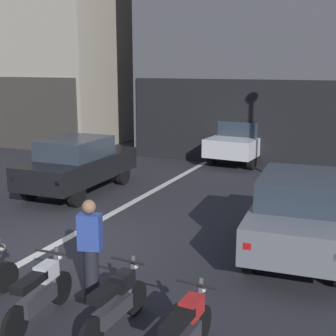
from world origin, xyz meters
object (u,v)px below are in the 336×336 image
at_px(motorcycle_white_row_centre, 40,292).
at_px(motorcycle_red_row_rightmost, 185,332).
at_px(car_white_down_street, 244,139).
at_px(motorcycle_black_row_right_mid, 116,303).
at_px(car_black_crossing_near, 78,163).
at_px(person_by_motorcycles, 90,249).
at_px(car_grey_parked_kerbside, 301,211).

bearing_deg(motorcycle_white_row_centre, motorcycle_red_row_rightmost, -2.00).
xyz_separation_m(car_white_down_street, motorcycle_black_row_right_mid, (1.58, -12.51, -0.43)).
xyz_separation_m(car_black_crossing_near, motorcycle_white_row_centre, (3.65, -6.18, -0.43)).
bearing_deg(car_white_down_street, motorcycle_black_row_right_mid, -82.80).
distance_m(motorcycle_white_row_centre, motorcycle_black_row_right_mid, 1.18).
relative_size(motorcycle_black_row_right_mid, person_by_motorcycles, 1.00).
bearing_deg(car_white_down_street, motorcycle_white_row_centre, -88.13).
relative_size(car_grey_parked_kerbside, motorcycle_black_row_right_mid, 2.53).
xyz_separation_m(car_grey_parked_kerbside, car_white_down_street, (-3.47, 8.51, 0.00)).
relative_size(motorcycle_white_row_centre, motorcycle_black_row_right_mid, 1.00).
bearing_deg(motorcycle_white_row_centre, car_white_down_street, 91.87).
xyz_separation_m(motorcycle_white_row_centre, motorcycle_red_row_rightmost, (2.33, -0.08, 0.00)).
bearing_deg(motorcycle_white_row_centre, motorcycle_black_row_right_mid, 9.62).
height_order(motorcycle_white_row_centre, motorcycle_red_row_rightmost, same).
relative_size(motorcycle_black_row_right_mid, motorcycle_red_row_rightmost, 1.00).
height_order(car_grey_parked_kerbside, person_by_motorcycles, person_by_motorcycles).
height_order(car_black_crossing_near, motorcycle_white_row_centre, car_black_crossing_near).
bearing_deg(motorcycle_red_row_rightmost, car_white_down_street, 102.11).
bearing_deg(car_white_down_street, person_by_motorcycles, -86.43).
relative_size(motorcycle_red_row_rightmost, person_by_motorcycles, 1.00).
xyz_separation_m(motorcycle_white_row_centre, person_by_motorcycles, (0.32, 0.86, 0.40)).
bearing_deg(person_by_motorcycles, motorcycle_white_row_centre, -110.64).
bearing_deg(motorcycle_black_row_right_mid, car_grey_parked_kerbside, 64.74).
bearing_deg(car_black_crossing_near, motorcycle_white_row_centre, -59.43).
xyz_separation_m(car_black_crossing_near, car_white_down_street, (3.24, 6.52, 0.00)).
xyz_separation_m(car_grey_parked_kerbside, motorcycle_black_row_right_mid, (-1.89, -4.00, -0.43)).
bearing_deg(motorcycle_red_row_rightmost, car_black_crossing_near, 133.68).
distance_m(car_grey_parked_kerbside, motorcycle_black_row_right_mid, 4.44).
distance_m(motorcycle_red_row_rightmost, person_by_motorcycles, 2.25).
bearing_deg(car_black_crossing_near, person_by_motorcycles, -53.23).
distance_m(car_white_down_street, motorcycle_red_row_rightmost, 13.08).
distance_m(car_black_crossing_near, car_grey_parked_kerbside, 6.99).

